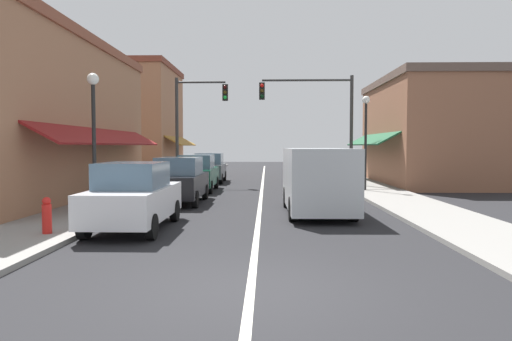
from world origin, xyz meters
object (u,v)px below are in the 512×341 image
(parked_car_far_left, at_px, (210,168))
(van_in_lane, at_px, (317,178))
(traffic_signal_mast_arm, at_px, (320,111))
(fire_hydrant, at_px, (47,215))
(traffic_signal_left_corner, at_px, (193,115))
(parked_car_nearest_left, at_px, (134,196))
(parked_car_third_left, at_px, (197,173))
(street_lamp_right_mid, at_px, (366,127))
(street_lamp_left_near, at_px, (94,119))
(parked_car_second_left, at_px, (180,180))

(parked_car_far_left, distance_m, van_in_lane, 13.81)
(traffic_signal_mast_arm, bearing_deg, fire_hydrant, -119.53)
(traffic_signal_left_corner, relative_size, fire_hydrant, 6.91)
(parked_car_nearest_left, bearing_deg, parked_car_third_left, 89.63)
(parked_car_far_left, xyz_separation_m, street_lamp_right_mid, (8.10, -5.98, 2.20))
(traffic_signal_mast_arm, distance_m, street_lamp_right_mid, 3.75)
(parked_car_nearest_left, relative_size, van_in_lane, 0.79)
(van_in_lane, bearing_deg, traffic_signal_left_corner, 117.22)
(parked_car_nearest_left, distance_m, street_lamp_left_near, 3.56)
(traffic_signal_mast_arm, height_order, street_lamp_right_mid, traffic_signal_mast_arm)
(parked_car_second_left, height_order, traffic_signal_mast_arm, traffic_signal_mast_arm)
(parked_car_second_left, bearing_deg, parked_car_far_left, 90.71)
(street_lamp_left_near, bearing_deg, traffic_signal_left_corner, 84.18)
(parked_car_nearest_left, xyz_separation_m, parked_car_second_left, (0.15, 5.61, 0.00))
(traffic_signal_mast_arm, xyz_separation_m, traffic_signal_left_corner, (-6.99, 0.85, -0.14))
(parked_car_nearest_left, bearing_deg, parked_car_second_left, 88.54)
(parked_car_second_left, height_order, fire_hydrant, parked_car_second_left)
(van_in_lane, bearing_deg, street_lamp_left_near, -173.47)
(parked_car_nearest_left, relative_size, parked_car_third_left, 1.00)
(parked_car_nearest_left, relative_size, traffic_signal_mast_arm, 0.69)
(van_in_lane, bearing_deg, traffic_signal_mast_arm, 82.22)
(parked_car_nearest_left, xyz_separation_m, traffic_signal_mast_arm, (6.34, 13.05, 3.19))
(van_in_lane, xyz_separation_m, traffic_signal_left_corner, (-5.75, 10.85, 2.79))
(parked_car_second_left, relative_size, street_lamp_right_mid, 0.90)
(van_in_lane, height_order, street_lamp_left_near, street_lamp_left_near)
(parked_car_third_left, distance_m, fire_hydrant, 11.87)
(van_in_lane, xyz_separation_m, traffic_signal_mast_arm, (1.24, 10.00, 2.92))
(parked_car_far_left, relative_size, street_lamp_left_near, 0.93)
(traffic_signal_left_corner, bearing_deg, parked_car_third_left, -77.96)
(parked_car_nearest_left, height_order, parked_car_second_left, same)
(street_lamp_left_near, bearing_deg, traffic_signal_mast_arm, 53.04)
(traffic_signal_left_corner, xyz_separation_m, street_lamp_right_mid, (8.77, -3.99, -0.85))
(parked_car_second_left, distance_m, fire_hydrant, 7.08)
(parked_car_third_left, relative_size, traffic_signal_left_corner, 0.68)
(fire_hydrant, bearing_deg, traffic_signal_left_corner, 85.89)
(traffic_signal_left_corner, distance_m, street_lamp_left_near, 11.83)
(traffic_signal_left_corner, xyz_separation_m, fire_hydrant, (-1.09, -15.11, -3.38))
(parked_car_second_left, bearing_deg, parked_car_nearest_left, -91.46)
(parked_car_far_left, bearing_deg, traffic_signal_left_corner, -109.61)
(fire_hydrant, bearing_deg, parked_car_third_left, 81.24)
(parked_car_far_left, relative_size, van_in_lane, 0.79)
(parked_car_far_left, relative_size, traffic_signal_left_corner, 0.69)
(parked_car_nearest_left, xyz_separation_m, street_lamp_right_mid, (8.12, 9.91, 2.20))
(parked_car_third_left, relative_size, street_lamp_left_near, 0.93)
(parked_car_third_left, bearing_deg, parked_car_far_left, 90.02)
(parked_car_far_left, height_order, street_lamp_right_mid, street_lamp_right_mid)
(parked_car_third_left, height_order, street_lamp_left_near, street_lamp_left_near)
(traffic_signal_mast_arm, relative_size, street_lamp_right_mid, 1.32)
(parked_car_second_left, bearing_deg, traffic_signal_mast_arm, 50.25)
(parked_car_far_left, bearing_deg, parked_car_nearest_left, -91.04)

